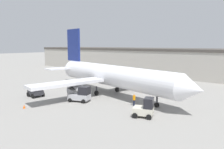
{
  "coord_description": "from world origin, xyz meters",
  "views": [
    {
      "loc": [
        24.55,
        -30.32,
        9.18
      ],
      "look_at": [
        0.0,
        0.0,
        3.77
      ],
      "focal_mm": 35.0,
      "sensor_mm": 36.0,
      "label": 1
    }
  ],
  "objects_px": {
    "baggage_tug": "(145,108)",
    "belt_loader_truck": "(81,95)",
    "airplane": "(109,75)",
    "ground_crew_worker": "(134,99)",
    "pushback_tug": "(36,91)",
    "safety_cone_near": "(24,107)"
  },
  "relations": [
    {
      "from": "belt_loader_truck",
      "to": "ground_crew_worker",
      "type": "bearing_deg",
      "value": 2.08
    },
    {
      "from": "belt_loader_truck",
      "to": "pushback_tug",
      "type": "xyz_separation_m",
      "value": [
        -8.47,
        -2.78,
        -0.18
      ]
    },
    {
      "from": "ground_crew_worker",
      "to": "belt_loader_truck",
      "type": "relative_size",
      "value": 0.48
    },
    {
      "from": "baggage_tug",
      "to": "safety_cone_near",
      "type": "relative_size",
      "value": 5.49
    },
    {
      "from": "airplane",
      "to": "pushback_tug",
      "type": "xyz_separation_m",
      "value": [
        -8.51,
        -9.72,
        -2.55
      ]
    },
    {
      "from": "baggage_tug",
      "to": "safety_cone_near",
      "type": "height_order",
      "value": "baggage_tug"
    },
    {
      "from": "airplane",
      "to": "belt_loader_truck",
      "type": "bearing_deg",
      "value": -78.98
    },
    {
      "from": "airplane",
      "to": "belt_loader_truck",
      "type": "distance_m",
      "value": 7.34
    },
    {
      "from": "airplane",
      "to": "belt_loader_truck",
      "type": "xyz_separation_m",
      "value": [
        -0.03,
        -6.95,
        -2.37
      ]
    },
    {
      "from": "airplane",
      "to": "baggage_tug",
      "type": "distance_m",
      "value": 14.03
    },
    {
      "from": "ground_crew_worker",
      "to": "pushback_tug",
      "type": "bearing_deg",
      "value": -92.06
    },
    {
      "from": "airplane",
      "to": "baggage_tug",
      "type": "relative_size",
      "value": 11.85
    },
    {
      "from": "baggage_tug",
      "to": "belt_loader_truck",
      "type": "bearing_deg",
      "value": 159.08
    },
    {
      "from": "ground_crew_worker",
      "to": "belt_loader_truck",
      "type": "height_order",
      "value": "belt_loader_truck"
    },
    {
      "from": "airplane",
      "to": "ground_crew_worker",
      "type": "relative_size",
      "value": 19.42
    },
    {
      "from": "airplane",
      "to": "ground_crew_worker",
      "type": "distance_m",
      "value": 9.13
    },
    {
      "from": "belt_loader_truck",
      "to": "pushback_tug",
      "type": "bearing_deg",
      "value": 177.56
    },
    {
      "from": "baggage_tug",
      "to": "belt_loader_truck",
      "type": "height_order",
      "value": "baggage_tug"
    },
    {
      "from": "baggage_tug",
      "to": "safety_cone_near",
      "type": "distance_m",
      "value": 17.32
    },
    {
      "from": "ground_crew_worker",
      "to": "belt_loader_truck",
      "type": "xyz_separation_m",
      "value": [
        -8.04,
        -3.36,
        0.17
      ]
    },
    {
      "from": "ground_crew_worker",
      "to": "pushback_tug",
      "type": "height_order",
      "value": "pushback_tug"
    },
    {
      "from": "pushback_tug",
      "to": "belt_loader_truck",
      "type": "bearing_deg",
      "value": 24.44
    }
  ]
}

